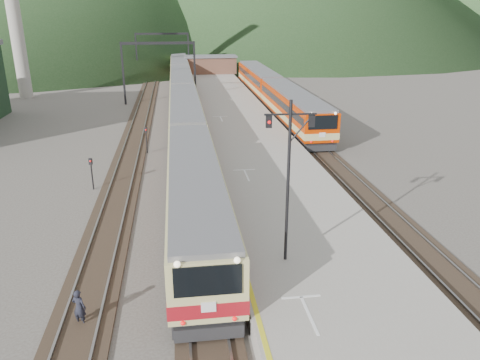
{
  "coord_description": "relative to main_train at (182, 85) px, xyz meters",
  "views": [
    {
      "loc": [
        -0.81,
        -8.35,
        11.87
      ],
      "look_at": [
        2.85,
        18.41,
        2.0
      ],
      "focal_mm": 35.0,
      "sensor_mm": 36.0,
      "label": 1
    }
  ],
  "objects": [
    {
      "name": "track_main",
      "position": [
        0.0,
        -17.33,
        -1.99
      ],
      "size": [
        2.6,
        200.0,
        0.23
      ],
      "color": "black",
      "rests_on": "ground"
    },
    {
      "name": "track_far",
      "position": [
        -5.0,
        -17.33,
        -1.99
      ],
      "size": [
        2.6,
        200.0,
        0.23
      ],
      "color": "black",
      "rests_on": "ground"
    },
    {
      "name": "track_second",
      "position": [
        11.5,
        -17.33,
        -1.99
      ],
      "size": [
        2.6,
        200.0,
        0.23
      ],
      "color": "black",
      "rests_on": "ground"
    },
    {
      "name": "platform",
      "position": [
        5.6,
        -19.33,
        -1.56
      ],
      "size": [
        8.0,
        100.0,
        1.0
      ],
      "primitive_type": "cube",
      "color": "gray",
      "rests_on": "ground"
    },
    {
      "name": "gantry_near",
      "position": [
        -2.85,
        -2.33,
        3.53
      ],
      "size": [
        9.55,
        0.25,
        8.0
      ],
      "color": "black",
      "rests_on": "ground"
    },
    {
      "name": "gantry_far",
      "position": [
        -2.85,
        22.67,
        3.53
      ],
      "size": [
        9.55,
        0.25,
        8.0
      ],
      "color": "black",
      "rests_on": "ground"
    },
    {
      "name": "station_shed",
      "position": [
        5.6,
        20.67,
        0.51
      ],
      "size": [
        9.4,
        4.4,
        3.1
      ],
      "color": "brown",
      "rests_on": "platform"
    },
    {
      "name": "main_train",
      "position": [
        0.0,
        0.0,
        0.0
      ],
      "size": [
        2.99,
        102.63,
        3.65
      ],
      "color": "tan",
      "rests_on": "track_main"
    },
    {
      "name": "second_train",
      "position": [
        11.5,
        -6.78,
        0.07
      ],
      "size": [
        3.11,
        42.27,
        3.79
      ],
      "color": "#B62D00",
      "rests_on": "track_second"
    },
    {
      "name": "signal_mast",
      "position": [
        3.85,
        -47.05,
        3.44
      ],
      "size": [
        2.2,
        0.3,
        7.4
      ],
      "color": "black",
      "rests_on": "platform"
    },
    {
      "name": "short_signal_b",
      "position": [
        -3.55,
        -25.49,
        -0.59
      ],
      "size": [
        0.25,
        0.2,
        2.27
      ],
      "color": "black",
      "rests_on": "ground"
    },
    {
      "name": "short_signal_c",
      "position": [
        -6.86,
        -33.97,
        -0.59
      ],
      "size": [
        0.26,
        0.21,
        2.27
      ],
      "color": "black",
      "rests_on": "ground"
    },
    {
      "name": "worker",
      "position": [
        -5.0,
        -49.33,
        -1.27
      ],
      "size": [
        0.67,
        0.57,
        1.57
      ],
      "primitive_type": "imported",
      "rotation": [
        0.0,
        0.0,
        2.73
      ],
      "color": "black",
      "rests_on": "ground"
    }
  ]
}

